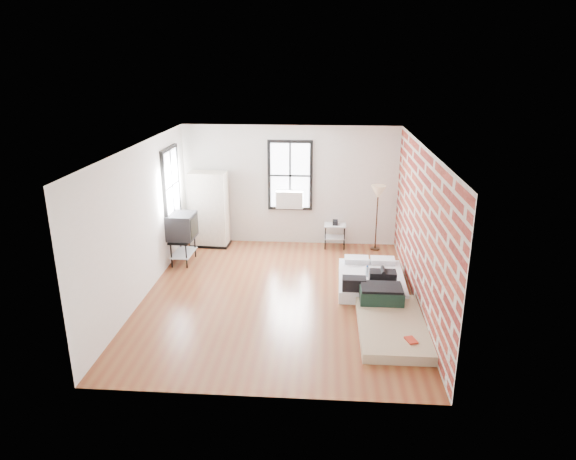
# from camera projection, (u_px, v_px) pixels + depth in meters

# --- Properties ---
(ground) EXTENTS (6.00, 6.00, 0.00)m
(ground) POSITION_uv_depth(u_px,v_px,m) (279.00, 296.00, 9.59)
(ground) COLOR brown
(ground) RESTS_ON ground
(room_shell) EXTENTS (5.02, 6.02, 2.80)m
(room_shell) POSITION_uv_depth(u_px,v_px,m) (293.00, 202.00, 9.36)
(room_shell) COLOR silver
(room_shell) RESTS_ON ground
(mattress_main) EXTENTS (1.28, 1.72, 0.55)m
(mattress_main) POSITION_uv_depth(u_px,v_px,m) (371.00, 279.00, 9.96)
(mattress_main) COLOR white
(mattress_main) RESTS_ON ground
(mattress_bare) EXTENTS (1.08, 2.05, 0.44)m
(mattress_bare) POSITION_uv_depth(u_px,v_px,m) (389.00, 318.00, 8.52)
(mattress_bare) COLOR tan
(mattress_bare) RESTS_ON ground
(wardrobe) EXTENTS (0.92, 0.56, 1.77)m
(wardrobe) POSITION_uv_depth(u_px,v_px,m) (209.00, 210.00, 11.94)
(wardrobe) COLOR black
(wardrobe) RESTS_ON ground
(side_table) EXTENTS (0.51, 0.41, 0.66)m
(side_table) POSITION_uv_depth(u_px,v_px,m) (335.00, 229.00, 11.94)
(side_table) COLOR black
(side_table) RESTS_ON ground
(floor_lamp) EXTENTS (0.33, 0.33, 1.52)m
(floor_lamp) POSITION_uv_depth(u_px,v_px,m) (378.00, 196.00, 11.54)
(floor_lamp) COLOR black
(floor_lamp) RESTS_ON ground
(tv_stand) EXTENTS (0.57, 0.80, 1.10)m
(tv_stand) POSITION_uv_depth(u_px,v_px,m) (182.00, 228.00, 10.95)
(tv_stand) COLOR black
(tv_stand) RESTS_ON ground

